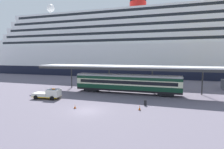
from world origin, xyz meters
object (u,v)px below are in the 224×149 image
train_carriage (127,83)px  traffic_cone_near (75,107)px  service_truck (49,94)px  traffic_cone_mid (140,108)px  quay_bollard (145,102)px  cruise_ship (117,47)px

train_carriage → traffic_cone_near: bearing=-111.5°
service_truck → traffic_cone_mid: 17.65m
service_truck → quay_bollard: service_truck is taller
cruise_ship → quay_bollard: size_ratio=125.03×
cruise_ship → service_truck: (0.26, -48.26, -11.24)m
cruise_ship → service_truck: size_ratio=22.24×
service_truck → traffic_cone_near: bearing=-28.0°
traffic_cone_near → quay_bollard: (10.26, 4.93, 0.22)m
quay_bollard → train_carriage: bearing=120.8°
train_carriage → quay_bollard: bearing=-59.2°
traffic_cone_mid → traffic_cone_near: bearing=-168.0°
train_carriage → traffic_cone_mid: train_carriage is taller
service_truck → traffic_cone_near: (7.77, -4.13, -0.69)m
train_carriage → traffic_cone_mid: (4.48, -11.26, -1.93)m
traffic_cone_near → traffic_cone_mid: bearing=12.0°
cruise_ship → traffic_cone_near: (8.04, -52.39, -11.93)m
cruise_ship → traffic_cone_mid: 54.67m
traffic_cone_near → traffic_cone_mid: size_ratio=0.79×
service_truck → quay_bollard: (18.04, 0.80, -0.47)m
cruise_ship → traffic_cone_mid: (17.78, -50.31, -11.86)m
service_truck → cruise_ship: bearing=90.3°
service_truck → traffic_cone_near: size_ratio=8.97×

